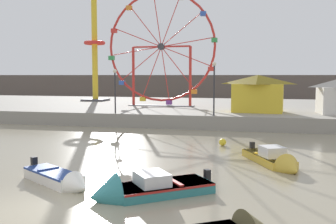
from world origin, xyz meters
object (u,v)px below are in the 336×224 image
motorboat_teal_painted (139,190)px  drop_tower_yellow_tower (95,51)px  motorboat_mustard_yellow (276,161)px  promenade_lamp_near (214,81)px  mooring_buoy_orange (223,142)px  carnival_booth_yellow_awning (258,93)px  promenade_lamp_far (115,84)px  motorboat_white_red_stripe (61,179)px  ferris_wheel_red_frame (161,49)px

motorboat_teal_painted → drop_tower_yellow_tower: (-16.18, 32.82, 7.15)m
motorboat_mustard_yellow → promenade_lamp_near: bearing=175.2°
motorboat_teal_painted → promenade_lamp_near: (0.51, 18.09, 3.64)m
motorboat_mustard_yellow → mooring_buoy_orange: (-3.03, 4.90, -0.04)m
motorboat_mustard_yellow → carnival_booth_yellow_awning: (-1.08, 15.79, 2.56)m
promenade_lamp_far → mooring_buoy_orange: size_ratio=8.45×
promenade_lamp_far → carnival_booth_yellow_awning: bearing=17.7°
motorboat_mustard_yellow → drop_tower_yellow_tower: size_ratio=0.33×
carnival_booth_yellow_awning → mooring_buoy_orange: carnival_booth_yellow_awning is taller
motorboat_mustard_yellow → motorboat_white_red_stripe: bearing=-82.2°
carnival_booth_yellow_awning → mooring_buoy_orange: size_ratio=11.04×
motorboat_white_red_stripe → mooring_buoy_orange: 11.63m
promenade_lamp_near → carnival_booth_yellow_awning: bearing=48.6°
ferris_wheel_red_frame → carnival_booth_yellow_awning: size_ratio=2.44×
motorboat_mustard_yellow → ferris_wheel_red_frame: bearing=-177.0°
motorboat_white_red_stripe → carnival_booth_yellow_awning: size_ratio=0.80×
ferris_wheel_red_frame → mooring_buoy_orange: bearing=-63.1°
motorboat_teal_painted → drop_tower_yellow_tower: bearing=-101.7°
carnival_booth_yellow_awning → promenade_lamp_far: bearing=-157.9°
mooring_buoy_orange → motorboat_mustard_yellow: bearing=-58.3°
promenade_lamp_far → motorboat_white_red_stripe: bearing=-75.8°
motorboat_white_red_stripe → motorboat_teal_painted: 3.51m
drop_tower_yellow_tower → carnival_booth_yellow_awning: size_ratio=2.93×
drop_tower_yellow_tower → mooring_buoy_orange: 29.24m
mooring_buoy_orange → promenade_lamp_near: bearing=101.2°
motorboat_teal_painted → promenade_lamp_near: 18.46m
motorboat_teal_painted → motorboat_mustard_yellow: size_ratio=0.95×
motorboat_white_red_stripe → ferris_wheel_red_frame: bearing=127.6°
ferris_wheel_red_frame → promenade_lamp_near: bearing=-52.7°
motorboat_mustard_yellow → carnival_booth_yellow_awning: size_ratio=0.98×
drop_tower_yellow_tower → promenade_lamp_far: 17.28m
carnival_booth_yellow_awning → mooring_buoy_orange: 11.37m
motorboat_white_red_stripe → motorboat_mustard_yellow: motorboat_mustard_yellow is taller
motorboat_teal_painted → motorboat_white_red_stripe: bearing=-49.2°
mooring_buoy_orange → motorboat_teal_painted: bearing=-99.9°
promenade_lamp_far → mooring_buoy_orange: (9.79, -7.15, -3.37)m
drop_tower_yellow_tower → promenade_lamp_near: 22.54m
promenade_lamp_near → promenade_lamp_far: size_ratio=1.15×
ferris_wheel_red_frame → drop_tower_yellow_tower: drop_tower_yellow_tower is taller
motorboat_white_red_stripe → drop_tower_yellow_tower: 35.30m
promenade_lamp_near → drop_tower_yellow_tower: bearing=138.6°
motorboat_teal_painted → ferris_wheel_red_frame: 28.16m
drop_tower_yellow_tower → promenade_lamp_near: (16.69, -14.73, -3.51)m
motorboat_teal_painted → promenade_lamp_far: promenade_lamp_far is taller
drop_tower_yellow_tower → promenade_lamp_far: (8.31, -14.67, -3.82)m
motorboat_teal_painted → carnival_booth_yellow_awning: 22.39m
motorboat_white_red_stripe → drop_tower_yellow_tower: size_ratio=0.27×
motorboat_teal_painted → promenade_lamp_near: bearing=-129.5°
motorboat_white_red_stripe → motorboat_mustard_yellow: (8.39, 5.42, 0.00)m
motorboat_white_red_stripe → motorboat_teal_painted: (3.44, -0.69, -0.01)m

